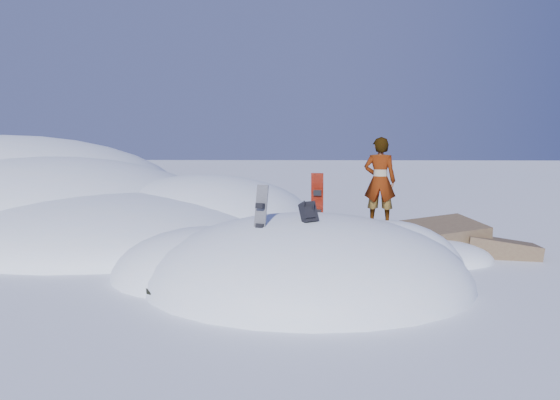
{
  "coord_description": "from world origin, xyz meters",
  "views": [
    {
      "loc": [
        -0.26,
        -11.44,
        3.15
      ],
      "look_at": [
        -0.6,
        0.3,
        1.77
      ],
      "focal_mm": 35.0,
      "sensor_mm": 36.0,
      "label": 1
    }
  ],
  "objects_px": {
    "backpack": "(309,212)",
    "person": "(380,181)",
    "snowboard_red": "(317,205)",
    "snowboard_dark": "(260,218)"
  },
  "relations": [
    {
      "from": "snowboard_dark",
      "to": "backpack",
      "type": "height_order",
      "value": "snowboard_dark"
    },
    {
      "from": "snowboard_red",
      "to": "backpack",
      "type": "relative_size",
      "value": 3.02
    },
    {
      "from": "backpack",
      "to": "person",
      "type": "xyz_separation_m",
      "value": [
        1.65,
        1.62,
        0.51
      ]
    },
    {
      "from": "snowboard_dark",
      "to": "backpack",
      "type": "xyz_separation_m",
      "value": [
        0.96,
        0.17,
        0.1
      ]
    },
    {
      "from": "backpack",
      "to": "person",
      "type": "distance_m",
      "value": 2.37
    },
    {
      "from": "person",
      "to": "snowboard_dark",
      "type": "bearing_deg",
      "value": 46.82
    },
    {
      "from": "person",
      "to": "snowboard_red",
      "type": "bearing_deg",
      "value": 18.95
    },
    {
      "from": "backpack",
      "to": "snowboard_red",
      "type": "bearing_deg",
      "value": 50.29
    },
    {
      "from": "snowboard_dark",
      "to": "person",
      "type": "height_order",
      "value": "person"
    },
    {
      "from": "snowboard_dark",
      "to": "person",
      "type": "relative_size",
      "value": 0.68
    }
  ]
}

